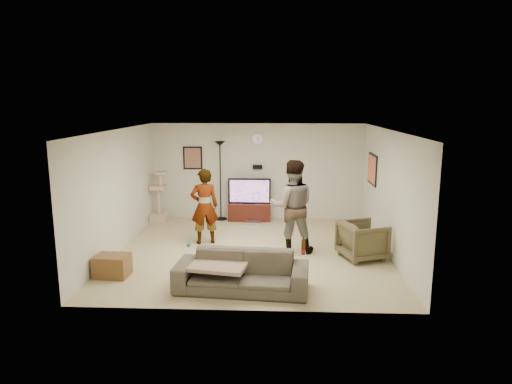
{
  "coord_description": "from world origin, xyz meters",
  "views": [
    {
      "loc": [
        0.5,
        -9.04,
        3.05
      ],
      "look_at": [
        0.07,
        0.2,
        1.21
      ],
      "focal_mm": 31.98,
      "sensor_mm": 36.0,
      "label": 1
    }
  ],
  "objects_px": {
    "person_right": "(292,206)",
    "side_table": "(112,266)",
    "beer_bottle": "(303,247)",
    "tv": "(250,191)",
    "tv_stand": "(250,212)",
    "person_left": "(204,206)",
    "cat_tree": "(158,196)",
    "armchair": "(363,240)",
    "floor_lamp": "(220,181)",
    "sofa": "(242,272)"
  },
  "relations": [
    {
      "from": "person_right",
      "to": "armchair",
      "type": "distance_m",
      "value": 1.54
    },
    {
      "from": "person_left",
      "to": "person_right",
      "type": "height_order",
      "value": "person_right"
    },
    {
      "from": "tv",
      "to": "sofa",
      "type": "xyz_separation_m",
      "value": [
        0.14,
        -4.51,
        -0.46
      ]
    },
    {
      "from": "person_right",
      "to": "armchair",
      "type": "relative_size",
      "value": 2.35
    },
    {
      "from": "sofa",
      "to": "floor_lamp",
      "type": "bearing_deg",
      "value": 106.17
    },
    {
      "from": "tv_stand",
      "to": "person_left",
      "type": "relative_size",
      "value": 0.66
    },
    {
      "from": "tv",
      "to": "beer_bottle",
      "type": "xyz_separation_m",
      "value": [
        1.14,
        -4.51,
        -0.02
      ]
    },
    {
      "from": "floor_lamp",
      "to": "sofa",
      "type": "relative_size",
      "value": 0.95
    },
    {
      "from": "floor_lamp",
      "to": "tv",
      "type": "bearing_deg",
      "value": -3.39
    },
    {
      "from": "tv_stand",
      "to": "side_table",
      "type": "height_order",
      "value": "tv_stand"
    },
    {
      "from": "tv",
      "to": "person_right",
      "type": "bearing_deg",
      "value": -67.76
    },
    {
      "from": "armchair",
      "to": "sofa",
      "type": "bearing_deg",
      "value": 106.44
    },
    {
      "from": "sofa",
      "to": "beer_bottle",
      "type": "xyz_separation_m",
      "value": [
        1.0,
        0.0,
        0.44
      ]
    },
    {
      "from": "tv_stand",
      "to": "floor_lamp",
      "type": "xyz_separation_m",
      "value": [
        -0.76,
        0.04,
        0.8
      ]
    },
    {
      "from": "sofa",
      "to": "side_table",
      "type": "relative_size",
      "value": 3.71
    },
    {
      "from": "floor_lamp",
      "to": "cat_tree",
      "type": "bearing_deg",
      "value": -169.75
    },
    {
      "from": "tv",
      "to": "floor_lamp",
      "type": "distance_m",
      "value": 0.8
    },
    {
      "from": "tv_stand",
      "to": "floor_lamp",
      "type": "distance_m",
      "value": 1.1
    },
    {
      "from": "beer_bottle",
      "to": "side_table",
      "type": "height_order",
      "value": "beer_bottle"
    },
    {
      "from": "beer_bottle",
      "to": "tv",
      "type": "bearing_deg",
      "value": 104.13
    },
    {
      "from": "floor_lamp",
      "to": "cat_tree",
      "type": "xyz_separation_m",
      "value": [
        -1.57,
        -0.28,
        -0.37
      ]
    },
    {
      "from": "tv_stand",
      "to": "armchair",
      "type": "distance_m",
      "value": 3.74
    },
    {
      "from": "tv_stand",
      "to": "beer_bottle",
      "type": "relative_size",
      "value": 4.37
    },
    {
      "from": "tv",
      "to": "armchair",
      "type": "xyz_separation_m",
      "value": [
        2.4,
        -2.86,
        -0.41
      ]
    },
    {
      "from": "tv_stand",
      "to": "side_table",
      "type": "distance_m",
      "value": 4.58
    },
    {
      "from": "person_left",
      "to": "side_table",
      "type": "bearing_deg",
      "value": 40.06
    },
    {
      "from": "side_table",
      "to": "tv",
      "type": "bearing_deg",
      "value": 61.25
    },
    {
      "from": "person_right",
      "to": "beer_bottle",
      "type": "height_order",
      "value": "person_right"
    },
    {
      "from": "floor_lamp",
      "to": "sofa",
      "type": "height_order",
      "value": "floor_lamp"
    },
    {
      "from": "beer_bottle",
      "to": "side_table",
      "type": "distance_m",
      "value": 3.42
    },
    {
      "from": "cat_tree",
      "to": "beer_bottle",
      "type": "xyz_separation_m",
      "value": [
        3.47,
        -4.27,
        0.1
      ]
    },
    {
      "from": "cat_tree",
      "to": "tv_stand",
      "type": "bearing_deg",
      "value": 5.86
    },
    {
      "from": "tv",
      "to": "person_right",
      "type": "relative_size",
      "value": 0.57
    },
    {
      "from": "person_left",
      "to": "tv",
      "type": "bearing_deg",
      "value": -129.06
    },
    {
      "from": "tv_stand",
      "to": "cat_tree",
      "type": "height_order",
      "value": "cat_tree"
    },
    {
      "from": "floor_lamp",
      "to": "person_right",
      "type": "distance_m",
      "value": 3.1
    },
    {
      "from": "cat_tree",
      "to": "sofa",
      "type": "height_order",
      "value": "cat_tree"
    },
    {
      "from": "tv_stand",
      "to": "person_left",
      "type": "distance_m",
      "value": 2.27
    },
    {
      "from": "tv",
      "to": "side_table",
      "type": "relative_size",
      "value": 1.88
    },
    {
      "from": "cat_tree",
      "to": "armchair",
      "type": "xyz_separation_m",
      "value": [
        4.73,
        -2.62,
        -0.29
      ]
    },
    {
      "from": "person_left",
      "to": "side_table",
      "type": "height_order",
      "value": "person_left"
    },
    {
      "from": "tv_stand",
      "to": "person_right",
      "type": "height_order",
      "value": "person_right"
    },
    {
      "from": "person_right",
      "to": "side_table",
      "type": "relative_size",
      "value": 3.27
    },
    {
      "from": "cat_tree",
      "to": "beer_bottle",
      "type": "height_order",
      "value": "cat_tree"
    },
    {
      "from": "cat_tree",
      "to": "side_table",
      "type": "height_order",
      "value": "cat_tree"
    },
    {
      "from": "floor_lamp",
      "to": "side_table",
      "type": "relative_size",
      "value": 3.52
    },
    {
      "from": "tv_stand",
      "to": "beer_bottle",
      "type": "distance_m",
      "value": 4.68
    },
    {
      "from": "person_left",
      "to": "floor_lamp",
      "type": "bearing_deg",
      "value": -108.7
    },
    {
      "from": "person_left",
      "to": "person_right",
      "type": "bearing_deg",
      "value": 149.68
    },
    {
      "from": "person_left",
      "to": "cat_tree",
      "type": "bearing_deg",
      "value": -66.27
    }
  ]
}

